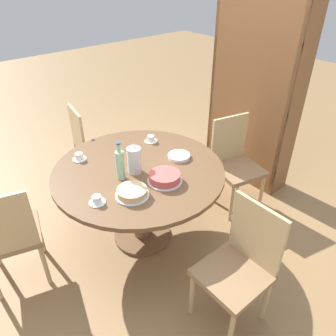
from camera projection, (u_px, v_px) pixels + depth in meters
ground_plane at (143, 236)px, 3.06m from camera, size 14.00×14.00×0.00m
dining_table at (139, 183)px, 2.72m from camera, size 1.39×1.39×0.75m
chair_a at (235, 162)px, 3.22m from camera, size 0.51×0.51×0.92m
chair_b at (92, 145)px, 3.51m from camera, size 0.49×0.49×0.92m
chair_c at (9, 235)px, 2.38m from camera, size 0.52×0.52×0.92m
chair_d at (240, 265)px, 2.15m from camera, size 0.43×0.43×0.92m
bookshelf at (252, 103)px, 3.45m from camera, size 0.97×0.28×1.91m
coffee_pot at (134, 159)px, 2.55m from camera, size 0.11×0.11×0.25m
water_bottle at (120, 164)px, 2.47m from camera, size 0.07×0.07×0.31m
cake_main at (165, 178)px, 2.48m from camera, size 0.27×0.27×0.07m
cake_second at (132, 193)px, 2.33m from camera, size 0.25×0.25×0.06m
cup_a at (151, 139)px, 3.02m from camera, size 0.12×0.12×0.06m
cup_b at (97, 200)px, 2.27m from camera, size 0.12×0.12×0.06m
cup_c at (79, 157)px, 2.75m from camera, size 0.12×0.12×0.06m
plate_stack at (179, 156)px, 2.78m from camera, size 0.19×0.19×0.03m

